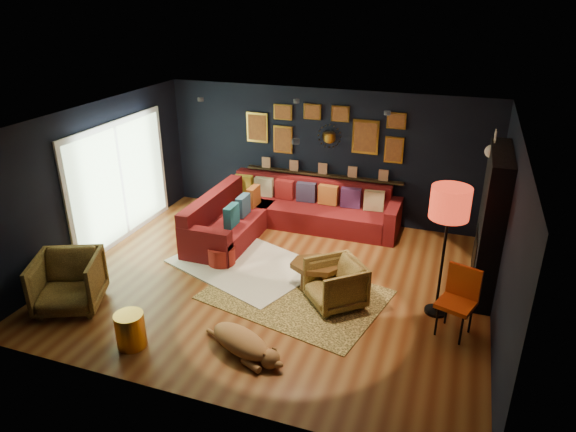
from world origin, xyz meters
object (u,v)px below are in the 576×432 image
(coffee_table, at_px, (317,268))
(armchair_left, at_px, (68,280))
(pouf, at_px, (221,255))
(floor_lamp, at_px, (450,208))
(orange_chair, at_px, (459,296))
(gold_stool, at_px, (130,330))
(dog, at_px, (240,337))
(sectional, at_px, (279,215))
(armchair_right, at_px, (335,282))

(coffee_table, bearing_deg, armchair_left, -152.62)
(pouf, height_order, floor_lamp, floor_lamp)
(pouf, bearing_deg, orange_chair, -9.25)
(gold_stool, distance_m, orange_chair, 4.34)
(gold_stool, height_order, dog, gold_stool)
(pouf, relative_size, gold_stool, 0.97)
(pouf, bearing_deg, sectional, 74.98)
(orange_chair, distance_m, dog, 2.93)
(armchair_right, relative_size, gold_stool, 1.59)
(armchair_left, relative_size, armchair_right, 1.20)
(coffee_table, relative_size, armchair_right, 1.27)
(coffee_table, xyz_separation_m, orange_chair, (2.08, -0.42, 0.19))
(sectional, height_order, coffee_table, sectional)
(pouf, relative_size, dog, 0.36)
(orange_chair, bearing_deg, pouf, -170.57)
(sectional, height_order, armchair_left, armchair_left)
(armchair_left, bearing_deg, dog, -26.41)
(pouf, distance_m, orange_chair, 3.89)
(armchair_right, bearing_deg, dog, -71.36)
(armchair_left, height_order, floor_lamp, floor_lamp)
(armchair_right, height_order, dog, armchair_right)
(floor_lamp, bearing_deg, gold_stool, -150.23)
(sectional, xyz_separation_m, pouf, (-0.43, -1.61, -0.14))
(sectional, bearing_deg, armchair_left, -118.98)
(armchair_right, distance_m, floor_lamp, 1.93)
(armchair_left, bearing_deg, orange_chair, -10.69)
(armchair_left, height_order, armchair_right, armchair_left)
(sectional, height_order, orange_chair, orange_chair)
(gold_stool, distance_m, dog, 1.44)
(sectional, bearing_deg, gold_stool, -98.20)
(pouf, distance_m, dog, 2.36)
(sectional, height_order, pouf, sectional)
(gold_stool, distance_m, floor_lamp, 4.47)
(coffee_table, height_order, dog, coffee_table)
(pouf, height_order, armchair_left, armchair_left)
(dog, bearing_deg, armchair_right, 83.32)
(armchair_left, relative_size, dog, 0.70)
(sectional, distance_m, armchair_right, 2.72)
(pouf, bearing_deg, armchair_left, -128.57)
(pouf, xyz_separation_m, armchair_right, (2.11, -0.53, 0.20))
(coffee_table, bearing_deg, orange_chair, -11.27)
(orange_chair, relative_size, dog, 0.73)
(pouf, xyz_separation_m, armchair_left, (-1.50, -1.89, 0.27))
(orange_chair, distance_m, floor_lamp, 1.17)
(gold_stool, bearing_deg, armchair_right, 39.08)
(armchair_left, xyz_separation_m, floor_lamp, (5.05, 1.64, 1.19))
(coffee_table, distance_m, armchair_left, 3.65)
(orange_chair, bearing_deg, sectional, 165.33)
(armchair_left, bearing_deg, sectional, 36.98)
(coffee_table, xyz_separation_m, floor_lamp, (1.81, -0.04, 1.27))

